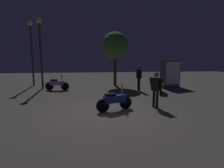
% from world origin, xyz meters
% --- Properties ---
extents(ground_plane, '(40.00, 40.00, 0.00)m').
position_xyz_m(ground_plane, '(0.00, 0.00, 0.00)').
color(ground_plane, '#605951').
extents(motorcycle_blue_foreground, '(1.59, 0.67, 1.11)m').
position_xyz_m(motorcycle_blue_foreground, '(0.46, 0.19, 0.44)').
color(motorcycle_blue_foreground, black).
rests_on(motorcycle_blue_foreground, ground_plane).
extents(motorcycle_pink_parked_left, '(1.66, 0.44, 1.11)m').
position_xyz_m(motorcycle_pink_parked_left, '(-2.90, 5.36, 0.44)').
color(motorcycle_pink_parked_left, black).
rests_on(motorcycle_pink_parked_left, ground_plane).
extents(motorcycle_orange_parked_right, '(0.76, 1.56, 1.11)m').
position_xyz_m(motorcycle_orange_parked_right, '(3.86, 3.59, 0.44)').
color(motorcycle_orange_parked_right, black).
rests_on(motorcycle_orange_parked_right, ground_plane).
extents(person_rider_beside, '(0.53, 0.53, 1.60)m').
position_xyz_m(person_rider_beside, '(2.38, 0.51, 0.95)').
color(person_rider_beside, black).
rests_on(person_rider_beside, ground_plane).
extents(person_bystander_far, '(0.30, 0.67, 1.74)m').
position_xyz_m(person_bystander_far, '(2.69, 4.59, 1.04)').
color(person_bystander_far, black).
rests_on(person_bystander_far, ground_plane).
extents(streetlamp_near, '(0.36, 0.36, 5.08)m').
position_xyz_m(streetlamp_near, '(-5.21, 7.78, 3.22)').
color(streetlamp_near, '#38383D').
rests_on(streetlamp_near, ground_plane).
extents(streetlamp_far, '(0.36, 0.36, 4.99)m').
position_xyz_m(streetlamp_far, '(-4.12, 6.30, 3.17)').
color(streetlamp_far, '#38383D').
rests_on(streetlamp_far, ground_plane).
extents(tree_left_bg, '(2.11, 2.11, 4.27)m').
position_xyz_m(tree_left_bg, '(1.38, 7.09, 3.19)').
color(tree_left_bg, '#4C331E').
rests_on(tree_left_bg, ground_plane).
extents(kiosk_billboard, '(1.67, 1.02, 2.10)m').
position_xyz_m(kiosk_billboard, '(5.41, 5.67, 1.05)').
color(kiosk_billboard, '#595960').
rests_on(kiosk_billboard, ground_plane).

